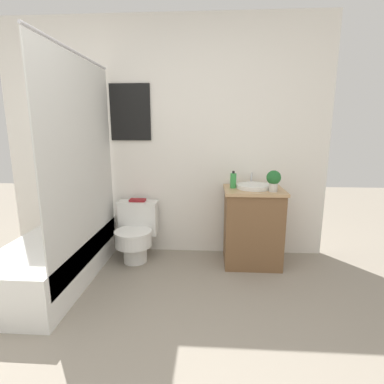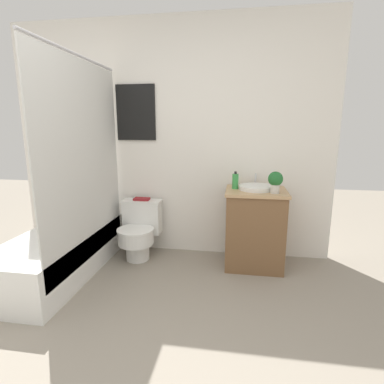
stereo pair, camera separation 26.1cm
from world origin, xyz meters
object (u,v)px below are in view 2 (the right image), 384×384
(toilet, at_px, (139,230))
(soap_bottle, at_px, (235,181))
(sink, at_px, (256,187))
(potted_plant, at_px, (275,181))
(book_on_tank, at_px, (142,199))

(toilet, height_order, soap_bottle, soap_bottle)
(sink, bearing_deg, soap_bottle, 178.35)
(sink, bearing_deg, potted_plant, -42.62)
(toilet, bearing_deg, book_on_tank, 90.00)
(sink, distance_m, potted_plant, 0.24)
(toilet, relative_size, book_on_tank, 3.63)
(soap_bottle, bearing_deg, book_on_tank, 174.17)
(soap_bottle, relative_size, book_on_tank, 1.03)
(toilet, distance_m, sink, 1.32)
(book_on_tank, bearing_deg, sink, -5.13)
(soap_bottle, xyz_separation_m, book_on_tank, (-1.01, 0.10, -0.24))
(sink, height_order, soap_bottle, soap_bottle)
(soap_bottle, bearing_deg, toilet, -178.85)
(soap_bottle, bearing_deg, sink, -1.65)
(soap_bottle, relative_size, potted_plant, 0.85)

